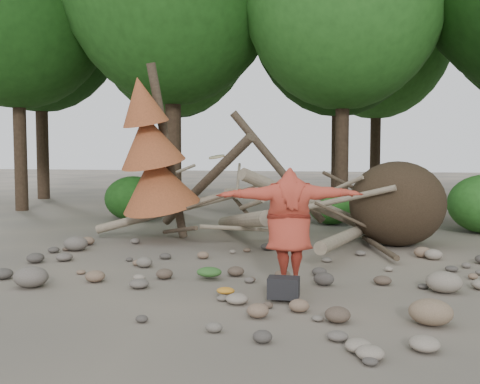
# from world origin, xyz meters

# --- Properties ---
(ground) EXTENTS (120.00, 120.00, 0.00)m
(ground) POSITION_xyz_m (0.00, 0.00, 0.00)
(ground) COLOR #514C44
(ground) RESTS_ON ground
(deadfall_pile) EXTENTS (8.55, 5.24, 3.30)m
(deadfall_pile) POSITION_xyz_m (2.02, 4.24, 0.95)
(deadfall_pile) COLOR #332619
(deadfall_pile) RESTS_ON ground
(dead_conifer) EXTENTS (2.06, 2.16, 4.35)m
(dead_conifer) POSITION_xyz_m (-3.12, 3.37, 2.11)
(dead_conifer) COLOR #4C3F30
(dead_conifer) RESTS_ON ground
(bush_left) EXTENTS (1.80, 1.80, 1.44)m
(bush_left) POSITION_xyz_m (-5.50, 7.20, 0.72)
(bush_left) COLOR #194713
(bush_left) RESTS_ON ground
(bush_mid) EXTENTS (1.40, 1.40, 1.12)m
(bush_mid) POSITION_xyz_m (0.80, 7.80, 0.56)
(bush_mid) COLOR #225A1A
(bush_mid) RESTS_ON ground
(frisbee_thrower) EXTENTS (2.40, 1.26, 2.06)m
(frisbee_thrower) POSITION_xyz_m (0.82, -0.39, 1.01)
(frisbee_thrower) COLOR #AA3626
(frisbee_thrower) RESTS_ON ground
(backpack) EXTENTS (0.47, 0.33, 0.30)m
(backpack) POSITION_xyz_m (0.86, -1.06, 0.15)
(backpack) COLOR black
(backpack) RESTS_ON ground
(cloth_green) EXTENTS (0.43, 0.36, 0.16)m
(cloth_green) POSITION_xyz_m (-0.61, -0.02, 0.08)
(cloth_green) COLOR #2E5C25
(cloth_green) RESTS_ON ground
(cloth_orange) EXTENTS (0.28, 0.23, 0.10)m
(cloth_orange) POSITION_xyz_m (-0.02, -1.03, 0.05)
(cloth_orange) COLOR #BE7A20
(cloth_orange) RESTS_ON ground
(boulder_front_left) EXTENTS (0.56, 0.50, 0.34)m
(boulder_front_left) POSITION_xyz_m (-3.22, -1.23, 0.17)
(boulder_front_left) COLOR #645C54
(boulder_front_left) RESTS_ON ground
(boulder_front_right) EXTENTS (0.54, 0.49, 0.33)m
(boulder_front_right) POSITION_xyz_m (2.82, -1.64, 0.16)
(boulder_front_right) COLOR #7E664F
(boulder_front_right) RESTS_ON ground
(boulder_mid_right) EXTENTS (0.55, 0.49, 0.33)m
(boulder_mid_right) POSITION_xyz_m (3.17, 0.08, 0.16)
(boulder_mid_right) COLOR gray
(boulder_mid_right) RESTS_ON ground
(boulder_mid_left) EXTENTS (0.54, 0.49, 0.32)m
(boulder_mid_left) POSITION_xyz_m (-4.32, 1.86, 0.16)
(boulder_mid_left) COLOR #625A52
(boulder_mid_left) RESTS_ON ground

